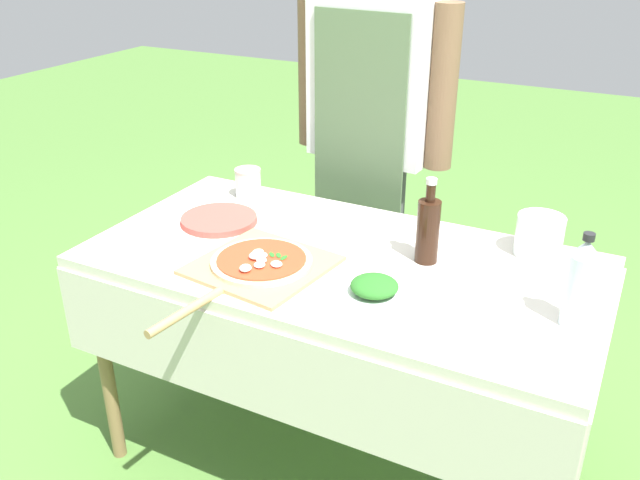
{
  "coord_description": "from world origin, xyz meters",
  "views": [
    {
      "loc": [
        0.76,
        -1.61,
        1.7
      ],
      "look_at": [
        -0.07,
        0.0,
        0.83
      ],
      "focal_mm": 38.0,
      "sensor_mm": 36.0,
      "label": 1
    }
  ],
  "objects_px": {
    "oil_bottle": "(428,229)",
    "water_bottle": "(580,283)",
    "plate_stack": "(219,220)",
    "sauce_jar": "(248,185)",
    "prep_table": "(341,283)",
    "pizza_on_peel": "(258,265)",
    "person_cook": "(372,116)",
    "mixing_tub": "(539,236)",
    "herb_container": "(374,287)"
  },
  "relations": [
    {
      "from": "oil_bottle",
      "to": "plate_stack",
      "type": "distance_m",
      "value": 0.7
    },
    {
      "from": "person_cook",
      "to": "herb_container",
      "type": "xyz_separation_m",
      "value": [
        0.38,
        -0.85,
        -0.2
      ]
    },
    {
      "from": "prep_table",
      "to": "pizza_on_peel",
      "type": "height_order",
      "value": "pizza_on_peel"
    },
    {
      "from": "prep_table",
      "to": "sauce_jar",
      "type": "bearing_deg",
      "value": 151.09
    },
    {
      "from": "prep_table",
      "to": "plate_stack",
      "type": "height_order",
      "value": "plate_stack"
    },
    {
      "from": "herb_container",
      "to": "sauce_jar",
      "type": "bearing_deg",
      "value": 147.09
    },
    {
      "from": "oil_bottle",
      "to": "water_bottle",
      "type": "height_order",
      "value": "oil_bottle"
    },
    {
      "from": "oil_bottle",
      "to": "mixing_tub",
      "type": "relative_size",
      "value": 1.85
    },
    {
      "from": "prep_table",
      "to": "herb_container",
      "type": "height_order",
      "value": "herb_container"
    },
    {
      "from": "prep_table",
      "to": "pizza_on_peel",
      "type": "relative_size",
      "value": 2.41
    },
    {
      "from": "plate_stack",
      "to": "sauce_jar",
      "type": "bearing_deg",
      "value": 98.58
    },
    {
      "from": "prep_table",
      "to": "plate_stack",
      "type": "relative_size",
      "value": 6.05
    },
    {
      "from": "water_bottle",
      "to": "sauce_jar",
      "type": "distance_m",
      "value": 1.21
    },
    {
      "from": "person_cook",
      "to": "mixing_tub",
      "type": "height_order",
      "value": "person_cook"
    },
    {
      "from": "sauce_jar",
      "to": "pizza_on_peel",
      "type": "bearing_deg",
      "value": -54.53
    },
    {
      "from": "person_cook",
      "to": "herb_container",
      "type": "distance_m",
      "value": 0.96
    },
    {
      "from": "herb_container",
      "to": "person_cook",
      "type": "bearing_deg",
      "value": 114.02
    },
    {
      "from": "prep_table",
      "to": "mixing_tub",
      "type": "xyz_separation_m",
      "value": [
        0.51,
        0.28,
        0.15
      ]
    },
    {
      "from": "pizza_on_peel",
      "to": "plate_stack",
      "type": "height_order",
      "value": "pizza_on_peel"
    },
    {
      "from": "oil_bottle",
      "to": "plate_stack",
      "type": "relative_size",
      "value": 1.02
    },
    {
      "from": "herb_container",
      "to": "sauce_jar",
      "type": "distance_m",
      "value": 0.8
    },
    {
      "from": "water_bottle",
      "to": "plate_stack",
      "type": "xyz_separation_m",
      "value": [
        -1.13,
        0.1,
        -0.11
      ]
    },
    {
      "from": "person_cook",
      "to": "pizza_on_peel",
      "type": "distance_m",
      "value": 0.9
    },
    {
      "from": "oil_bottle",
      "to": "person_cook",
      "type": "bearing_deg",
      "value": 125.91
    },
    {
      "from": "herb_container",
      "to": "water_bottle",
      "type": "bearing_deg",
      "value": 10.97
    },
    {
      "from": "herb_container",
      "to": "sauce_jar",
      "type": "relative_size",
      "value": 1.91
    },
    {
      "from": "mixing_tub",
      "to": "sauce_jar",
      "type": "relative_size",
      "value": 1.33
    },
    {
      "from": "person_cook",
      "to": "herb_container",
      "type": "bearing_deg",
      "value": 118.88
    },
    {
      "from": "mixing_tub",
      "to": "sauce_jar",
      "type": "height_order",
      "value": "mixing_tub"
    },
    {
      "from": "person_cook",
      "to": "oil_bottle",
      "type": "bearing_deg",
      "value": 130.77
    },
    {
      "from": "pizza_on_peel",
      "to": "oil_bottle",
      "type": "distance_m",
      "value": 0.49
    },
    {
      "from": "prep_table",
      "to": "oil_bottle",
      "type": "relative_size",
      "value": 5.92
    },
    {
      "from": "oil_bottle",
      "to": "water_bottle",
      "type": "distance_m",
      "value": 0.46
    },
    {
      "from": "pizza_on_peel",
      "to": "sauce_jar",
      "type": "bearing_deg",
      "value": 133.07
    },
    {
      "from": "mixing_tub",
      "to": "prep_table",
      "type": "bearing_deg",
      "value": -150.86
    },
    {
      "from": "person_cook",
      "to": "sauce_jar",
      "type": "xyz_separation_m",
      "value": [
        -0.29,
        -0.42,
        -0.18
      ]
    },
    {
      "from": "water_bottle",
      "to": "prep_table",
      "type": "bearing_deg",
      "value": 174.44
    },
    {
      "from": "person_cook",
      "to": "mixing_tub",
      "type": "xyz_separation_m",
      "value": [
        0.72,
        -0.41,
        -0.17
      ]
    },
    {
      "from": "prep_table",
      "to": "oil_bottle",
      "type": "xyz_separation_m",
      "value": [
        0.23,
        0.09,
        0.19
      ]
    },
    {
      "from": "oil_bottle",
      "to": "pizza_on_peel",
      "type": "bearing_deg",
      "value": -146.62
    },
    {
      "from": "water_bottle",
      "to": "mixing_tub",
      "type": "distance_m",
      "value": 0.39
    },
    {
      "from": "person_cook",
      "to": "oil_bottle",
      "type": "relative_size",
      "value": 6.72
    },
    {
      "from": "person_cook",
      "to": "sauce_jar",
      "type": "relative_size",
      "value": 16.53
    },
    {
      "from": "herb_container",
      "to": "sauce_jar",
      "type": "height_order",
      "value": "sauce_jar"
    },
    {
      "from": "person_cook",
      "to": "water_bottle",
      "type": "height_order",
      "value": "person_cook"
    },
    {
      "from": "prep_table",
      "to": "person_cook",
      "type": "relative_size",
      "value": 0.88
    },
    {
      "from": "person_cook",
      "to": "sauce_jar",
      "type": "distance_m",
      "value": 0.54
    },
    {
      "from": "oil_bottle",
      "to": "water_bottle",
      "type": "relative_size",
      "value": 1.03
    },
    {
      "from": "plate_stack",
      "to": "pizza_on_peel",
      "type": "bearing_deg",
      "value": -37.14
    },
    {
      "from": "prep_table",
      "to": "water_bottle",
      "type": "distance_m",
      "value": 0.7
    }
  ]
}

